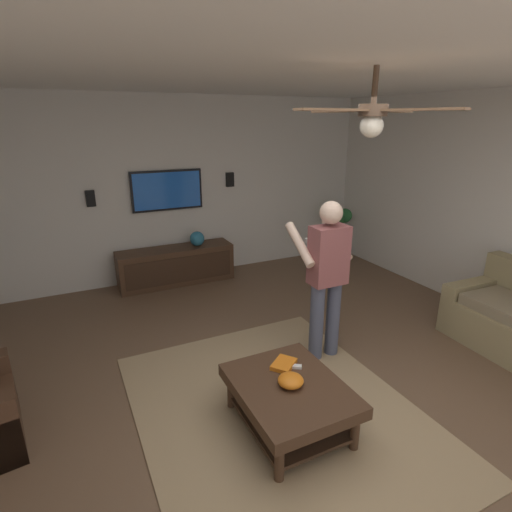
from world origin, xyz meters
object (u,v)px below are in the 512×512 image
book (284,364)px  wall_speaker_right (91,198)px  media_console (176,265)px  coffee_table (289,396)px  bowl (291,380)px  potted_plant_tall (338,226)px  person_standing (327,272)px  wall_speaker_left (230,180)px  tv (167,190)px  ceiling_fan (372,115)px  remote_white (292,366)px  vase_round (197,239)px

book → wall_speaker_right: (3.42, 1.11, 0.92)m
media_console → coffee_table: bearing=-0.5°
book → bowl: bearing=-145.8°
potted_plant_tall → media_console: bearing=85.6°
media_console → person_standing: (-2.64, -0.83, 0.66)m
media_console → wall_speaker_left: size_ratio=7.73×
tv → wall_speaker_left: tv is taller
potted_plant_tall → wall_speaker_right: (0.47, 3.85, 0.72)m
coffee_table → ceiling_fan: ceiling_fan is taller
ceiling_fan → tv: bearing=8.8°
remote_white → vase_round: bearing=-61.1°
person_standing → ceiling_fan: bearing=161.2°
bowl → ceiling_fan: ceiling_fan is taller
bowl → media_console: bearing=-0.5°
person_standing → remote_white: person_standing is taller
wall_speaker_right → potted_plant_tall: bearing=-96.9°
media_console → remote_white: size_ratio=11.33×
wall_speaker_right → vase_round: bearing=-101.4°
tv → vase_round: 0.83m
coffee_table → person_standing: 1.31m
remote_white → wall_speaker_left: (3.47, -0.90, 1.06)m
coffee_table → wall_speaker_right: (3.65, 1.03, 1.04)m
person_standing → vase_round: 2.67m
remote_white → ceiling_fan: size_ratio=0.13×
tv → book: bearing=0.9°
person_standing → wall_speaker_right: person_standing is taller
tv → remote_white: size_ratio=6.97×
ceiling_fan → media_console: bearing=9.4°
coffee_table → vase_round: (3.37, -0.36, 0.36)m
coffee_table → bowl: (-0.02, -0.00, 0.15)m
ceiling_fan → coffee_table: bearing=90.1°
bowl → coffee_table: bearing=1.2°
coffee_table → bowl: bearing=-178.8°
media_console → wall_speaker_right: 1.52m
tv → media_console: bearing=0.0°
vase_round → wall_speaker_left: wall_speaker_left is taller
tv → person_standing: (-2.88, -0.83, -0.44)m
tv → book: size_ratio=4.75×
media_console → bowl: size_ratio=8.44×
coffee_table → media_console: media_console is taller
media_console → vase_round: (-0.03, -0.34, 0.39)m
book → ceiling_fan: 2.04m
book → ceiling_fan: ceiling_fan is taller
wall_speaker_right → ceiling_fan: ceiling_fan is taller
bowl → book: (0.25, -0.08, -0.03)m
bowl → vase_round: bearing=-6.1°
person_standing → book: size_ratio=7.45×
media_console → bowl: 3.42m
tv → wall_speaker_right: bearing=-90.7°
tv → wall_speaker_right: tv is taller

